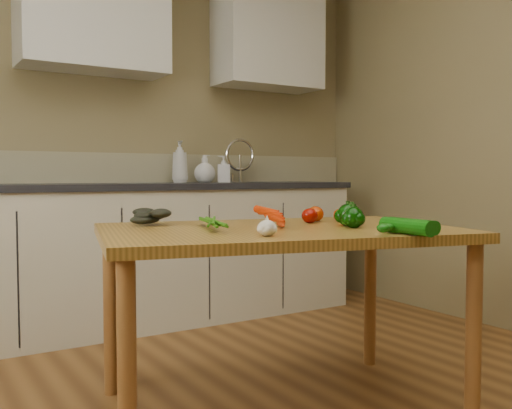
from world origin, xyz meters
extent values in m
cube|color=#928357|center=(0.00, 2.51, 1.30)|extent=(4.00, 0.02, 2.60)
cube|color=tan|center=(0.00, 2.48, 0.55)|extent=(3.98, 0.03, 1.10)
cube|color=beige|center=(0.20, 2.19, 0.43)|extent=(2.80, 0.60, 0.86)
cube|color=#27272C|center=(0.20, 2.19, 0.88)|extent=(2.84, 0.64, 0.04)
cube|color=#99999E|center=(0.98, 2.19, 0.84)|extent=(0.55, 0.42, 0.10)
cylinder|color=silver|center=(0.98, 2.37, 1.02)|extent=(0.02, 0.02, 0.24)
cube|color=silver|center=(-0.10, 2.32, 1.95)|extent=(0.90, 0.35, 0.70)
cube|color=silver|center=(1.20, 2.32, 1.95)|extent=(0.80, 0.35, 0.70)
cube|color=#AA7A31|center=(0.13, 0.61, 0.72)|extent=(1.56, 1.20, 0.04)
cylinder|color=#935D2A|center=(-0.58, 0.39, 0.35)|extent=(0.06, 0.06, 0.70)
cylinder|color=#935D2A|center=(0.65, 0.08, 0.35)|extent=(0.06, 0.06, 0.70)
cylinder|color=#935D2A|center=(-0.39, 1.14, 0.35)|extent=(0.06, 0.06, 0.70)
cylinder|color=#935D2A|center=(0.84, 0.83, 0.35)|extent=(0.06, 0.06, 0.70)
imported|color=silver|center=(0.48, 2.33, 1.04)|extent=(0.12, 0.12, 0.29)
imported|color=silver|center=(0.79, 2.26, 0.99)|extent=(0.12, 0.11, 0.19)
imported|color=silver|center=(0.65, 2.28, 0.99)|extent=(0.19, 0.19, 0.19)
ellipsoid|color=silver|center=(-0.08, 0.37, 0.77)|extent=(0.07, 0.07, 0.06)
sphere|color=black|center=(0.42, 0.52, 0.79)|extent=(0.09, 0.09, 0.09)
sphere|color=black|center=(0.50, 0.59, 0.78)|extent=(0.08, 0.08, 0.08)
sphere|color=black|center=(0.37, 0.44, 0.78)|extent=(0.08, 0.08, 0.08)
ellipsoid|color=#8A0B02|center=(0.36, 0.71, 0.78)|extent=(0.07, 0.07, 0.07)
ellipsoid|color=#C03304|center=(0.44, 0.77, 0.78)|extent=(0.08, 0.08, 0.07)
ellipsoid|color=#C03304|center=(0.53, 0.70, 0.77)|extent=(0.06, 0.06, 0.06)
cylinder|color=#094E08|center=(0.43, 0.19, 0.77)|extent=(0.06, 0.23, 0.05)
cylinder|color=#094E08|center=(0.36, 0.15, 0.77)|extent=(0.06, 0.22, 0.06)
camera|label=1|loc=(-1.15, -1.26, 0.95)|focal=40.00mm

